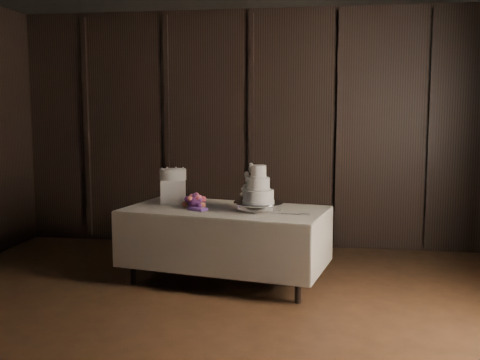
{
  "coord_description": "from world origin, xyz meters",
  "views": [
    {
      "loc": [
        0.93,
        -3.61,
        1.73
      ],
      "look_at": [
        0.1,
        1.87,
        1.05
      ],
      "focal_mm": 42.0,
      "sensor_mm": 36.0,
      "label": 1
    }
  ],
  "objects_px": {
    "cake_stand": "(258,207)",
    "box_pedestal": "(173,191)",
    "wedding_cake": "(255,188)",
    "small_cake": "(173,174)",
    "display_table": "(225,242)",
    "bouquet": "(195,202)"
  },
  "relations": [
    {
      "from": "display_table",
      "to": "cake_stand",
      "type": "xyz_separation_m",
      "value": [
        0.35,
        -0.11,
        0.39
      ]
    },
    {
      "from": "display_table",
      "to": "bouquet",
      "type": "xyz_separation_m",
      "value": [
        -0.3,
        -0.04,
        0.41
      ]
    },
    {
      "from": "small_cake",
      "to": "bouquet",
      "type": "bearing_deg",
      "value": -44.06
    },
    {
      "from": "bouquet",
      "to": "box_pedestal",
      "type": "height_order",
      "value": "box_pedestal"
    },
    {
      "from": "small_cake",
      "to": "cake_stand",
      "type": "bearing_deg",
      "value": -21.15
    },
    {
      "from": "cake_stand",
      "to": "bouquet",
      "type": "relative_size",
      "value": 1.24
    },
    {
      "from": "display_table",
      "to": "wedding_cake",
      "type": "distance_m",
      "value": 0.67
    },
    {
      "from": "display_table",
      "to": "bouquet",
      "type": "distance_m",
      "value": 0.5
    },
    {
      "from": "box_pedestal",
      "to": "wedding_cake",
      "type": "bearing_deg",
      "value": -22.5
    },
    {
      "from": "cake_stand",
      "to": "box_pedestal",
      "type": "xyz_separation_m",
      "value": [
        -0.95,
        0.37,
        0.08
      ]
    },
    {
      "from": "display_table",
      "to": "small_cake",
      "type": "distance_m",
      "value": 0.93
    },
    {
      "from": "wedding_cake",
      "to": "small_cake",
      "type": "xyz_separation_m",
      "value": [
        -0.93,
        0.38,
        0.07
      ]
    },
    {
      "from": "box_pedestal",
      "to": "small_cake",
      "type": "height_order",
      "value": "small_cake"
    },
    {
      "from": "cake_stand",
      "to": "wedding_cake",
      "type": "height_order",
      "value": "wedding_cake"
    },
    {
      "from": "bouquet",
      "to": "small_cake",
      "type": "distance_m",
      "value": 0.5
    },
    {
      "from": "cake_stand",
      "to": "box_pedestal",
      "type": "relative_size",
      "value": 1.86
    },
    {
      "from": "box_pedestal",
      "to": "cake_stand",
      "type": "bearing_deg",
      "value": -21.15
    },
    {
      "from": "small_cake",
      "to": "display_table",
      "type": "bearing_deg",
      "value": -23.05
    },
    {
      "from": "cake_stand",
      "to": "wedding_cake",
      "type": "xyz_separation_m",
      "value": [
        -0.03,
        -0.02,
        0.19
      ]
    },
    {
      "from": "wedding_cake",
      "to": "box_pedestal",
      "type": "xyz_separation_m",
      "value": [
        -0.93,
        0.38,
        -0.11
      ]
    },
    {
      "from": "bouquet",
      "to": "box_pedestal",
      "type": "bearing_deg",
      "value": 135.94
    },
    {
      "from": "cake_stand",
      "to": "small_cake",
      "type": "distance_m",
      "value": 1.06
    }
  ]
}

